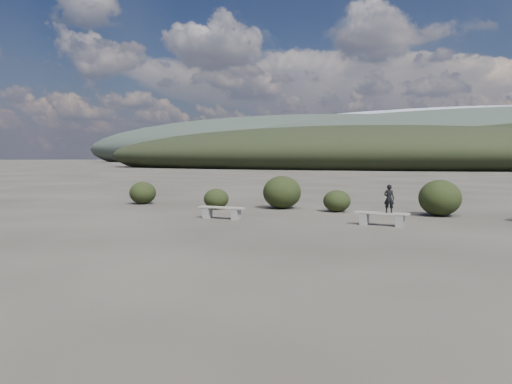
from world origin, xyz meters
The scene contains 10 objects.
ground centered at (0.00, 0.00, 0.00)m, with size 1200.00×1200.00×0.00m, color #2F2B25.
bench_left centered at (-1.99, 5.15, 0.25)m, with size 1.69×0.41×0.42m.
bench_right centered at (3.40, 5.77, 0.25)m, with size 1.68×0.38×0.42m.
seated_person centered at (3.62, 5.77, 0.86)m, with size 0.32×0.21×0.88m, color black.
shrub_a centered at (-3.84, 7.97, 0.42)m, with size 1.04×1.04×0.85m, color black.
shrub_b centered at (-1.47, 9.36, 0.69)m, with size 1.60×1.60×1.37m, color black.
shrub_c centered at (0.98, 9.09, 0.43)m, with size 1.07×1.07×0.86m, color black.
shrub_d centered at (4.76, 9.34, 0.66)m, with size 1.51×1.51×1.32m, color black.
shrub_f centered at (-8.06, 8.51, 0.51)m, with size 1.21×1.21×1.02m, color black.
mountain_ridges centered at (-7.48, 339.06, 10.84)m, with size 500.00×400.00×56.00m.
Camera 1 is at (6.57, -9.85, 2.11)m, focal length 35.00 mm.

